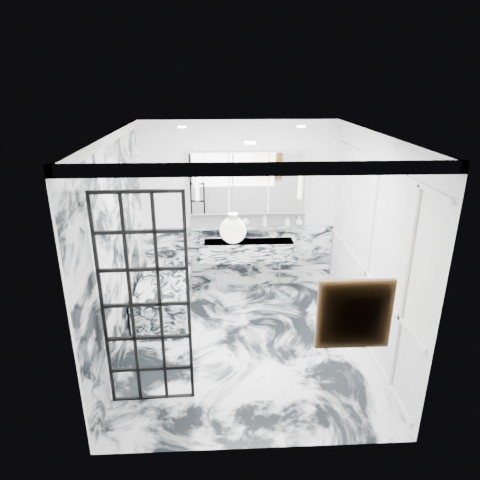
{
  "coord_description": "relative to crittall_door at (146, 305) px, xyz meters",
  "views": [
    {
      "loc": [
        -0.32,
        -4.97,
        3.4
      ],
      "look_at": [
        -0.05,
        0.5,
        1.31
      ],
      "focal_mm": 32.0,
      "sensor_mm": 36.0,
      "label": 1
    }
  ],
  "objects": [
    {
      "name": "bathtub",
      "position": [
        -0.07,
        1.93,
        -0.93
      ],
      "size": [
        0.75,
        1.65,
        0.55
      ],
      "primitive_type": "cube",
      "color": "silver",
      "rests_on": "floor"
    },
    {
      "name": "sconce_right",
      "position": [
        2.07,
        2.67,
        0.58
      ],
      "size": [
        0.07,
        0.07,
        0.4
      ],
      "primitive_type": "cylinder",
      "color": "white",
      "rests_on": "mirror_cabinet"
    },
    {
      "name": "sconce_left",
      "position": [
        0.43,
        2.67,
        0.58
      ],
      "size": [
        0.07,
        0.07,
        0.4
      ],
      "primitive_type": "cylinder",
      "color": "white",
      "rests_on": "mirror_cabinet"
    },
    {
      "name": "floor",
      "position": [
        1.1,
        1.04,
        -1.2
      ],
      "size": [
        3.6,
        3.6,
        0.0
      ],
      "primitive_type": "plane",
      "color": "silver",
      "rests_on": "ground"
    },
    {
      "name": "amber_bottle",
      "position": [
        1.51,
        2.75,
        -0.06
      ],
      "size": [
        0.04,
        0.04,
        0.1
      ],
      "primitive_type": "cylinder",
      "color": "#8C5919",
      "rests_on": "ledge"
    },
    {
      "name": "wall_right",
      "position": [
        2.7,
        1.04,
        0.2
      ],
      "size": [
        0.0,
        3.6,
        3.6
      ],
      "primitive_type": "plane",
      "rotation": [
        1.57,
        0.0,
        -1.57
      ],
      "color": "white",
      "rests_on": "floor"
    },
    {
      "name": "crittall_door",
      "position": [
        0.0,
        0.0,
        0.0
      ],
      "size": [
        0.88,
        0.07,
        2.4
      ],
      "primitive_type": null,
      "rotation": [
        0.0,
        0.0,
        0.03
      ],
      "color": "black",
      "rests_on": "floor"
    },
    {
      "name": "wall_back",
      "position": [
        1.1,
        2.84,
        0.2
      ],
      "size": [
        3.6,
        0.0,
        3.6
      ],
      "primitive_type": "plane",
      "rotation": [
        1.57,
        0.0,
        0.0
      ],
      "color": "white",
      "rests_on": "floor"
    },
    {
      "name": "artwork",
      "position": [
        1.94,
        -0.72,
        0.26
      ],
      "size": [
        0.57,
        0.05,
        0.57
      ],
      "primitive_type": "cube",
      "color": "orange",
      "rests_on": "wall_front"
    },
    {
      "name": "soap_bottle_c",
      "position": [
        2.1,
        2.75,
        -0.03
      ],
      "size": [
        0.14,
        0.14,
        0.16
      ],
      "primitive_type": "imported",
      "rotation": [
        0.0,
        0.0,
        -0.21
      ],
      "color": "silver",
      "rests_on": "ledge"
    },
    {
      "name": "soap_bottle_a",
      "position": [
        1.52,
        2.75,
        0.0
      ],
      "size": [
        0.11,
        0.11,
        0.22
      ],
      "primitive_type": "imported",
      "rotation": [
        0.0,
        0.0,
        -0.32
      ],
      "color": "#8C5919",
      "rests_on": "ledge"
    },
    {
      "name": "ceiling",
      "position": [
        1.1,
        1.04,
        1.6
      ],
      "size": [
        3.6,
        3.6,
        0.0
      ],
      "primitive_type": "plane",
      "rotation": [
        3.14,
        0.0,
        0.0
      ],
      "color": "white",
      "rests_on": "wall_back"
    },
    {
      "name": "subway_tile",
      "position": [
        1.25,
        2.82,
        0.0
      ],
      "size": [
        1.9,
        0.03,
        0.23
      ],
      "primitive_type": "cube",
      "color": "white",
      "rests_on": "wall_back"
    },
    {
      "name": "marble_clad_left",
      "position": [
        -0.48,
        1.04,
        0.14
      ],
      "size": [
        0.02,
        3.56,
        2.68
      ],
      "primitive_type": "cube",
      "color": "silver",
      "rests_on": "floor"
    },
    {
      "name": "mirror_cabinet",
      "position": [
        1.25,
        2.76,
        0.62
      ],
      "size": [
        1.9,
        0.16,
        1.0
      ],
      "primitive_type": "cube",
      "color": "white",
      "rests_on": "wall_back"
    },
    {
      "name": "pendant_light",
      "position": [
        0.91,
        -0.02,
        0.81
      ],
      "size": [
        0.26,
        0.26,
        0.26
      ],
      "primitive_type": "sphere",
      "color": "white",
      "rests_on": "ceiling"
    },
    {
      "name": "soap_bottle_b",
      "position": [
        1.9,
        2.75,
        -0.03
      ],
      "size": [
        0.09,
        0.09,
        0.17
      ],
      "primitive_type": "imported",
      "rotation": [
        0.0,
        0.0,
        0.22
      ],
      "color": "#4C4C51",
      "rests_on": "ledge"
    },
    {
      "name": "wall_front",
      "position": [
        1.1,
        -0.76,
        0.2
      ],
      "size": [
        3.6,
        0.0,
        3.6
      ],
      "primitive_type": "plane",
      "rotation": [
        -1.57,
        0.0,
        0.0
      ],
      "color": "white",
      "rests_on": "floor"
    },
    {
      "name": "ledge",
      "position": [
        1.25,
        2.76,
        -0.13
      ],
      "size": [
        1.9,
        0.14,
        0.04
      ],
      "primitive_type": "cube",
      "color": "silver",
      "rests_on": "wall_back"
    },
    {
      "name": "marble_clad_back",
      "position": [
        1.1,
        2.81,
        -0.68
      ],
      "size": [
        3.18,
        0.05,
        1.05
      ],
      "primitive_type": "cube",
      "color": "silver",
      "rests_on": "floor"
    },
    {
      "name": "face_pot",
      "position": [
        1.2,
        2.75,
        -0.04
      ],
      "size": [
        0.14,
        0.14,
        0.14
      ],
      "primitive_type": "sphere",
      "color": "white",
      "rests_on": "ledge"
    },
    {
      "name": "panel_molding",
      "position": [
        2.68,
        1.04,
        0.1
      ],
      "size": [
        0.03,
        3.4,
        2.3
      ],
      "primitive_type": "cube",
      "color": "white",
      "rests_on": "floor"
    },
    {
      "name": "trough_sink",
      "position": [
        1.25,
        2.59,
        -0.47
      ],
      "size": [
        1.6,
        0.45,
        0.3
      ],
      "primitive_type": "cube",
      "color": "silver",
      "rests_on": "wall_back"
    },
    {
      "name": "wall_left",
      "position": [
        -0.5,
        1.04,
        0.2
      ],
      "size": [
        0.0,
        3.6,
        3.6
      ],
      "primitive_type": "plane",
      "rotation": [
        1.57,
        0.0,
        1.57
      ],
      "color": "white",
      "rests_on": "floor"
    },
    {
      "name": "flower_vase",
      "position": [
        0.25,
        1.28,
        -0.59
      ],
      "size": [
        0.08,
        0.08,
        0.12
      ],
      "primitive_type": "cylinder",
      "color": "silver",
      "rests_on": "bathtub"
    }
  ]
}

